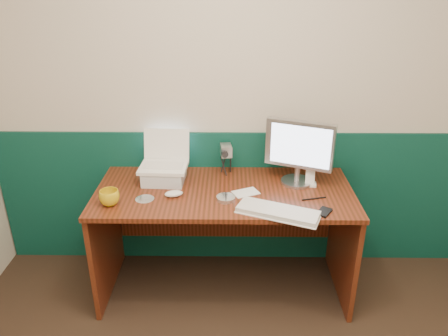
{
  "coord_description": "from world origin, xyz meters",
  "views": [
    {
      "loc": [
        -0.11,
        -1.03,
        2.0
      ],
      "look_at": [
        -0.14,
        1.23,
        0.97
      ],
      "focal_mm": 35.0,
      "sensor_mm": 36.0,
      "label": 1
    }
  ],
  "objects_px": {
    "desk": "(224,241)",
    "monitor": "(299,152)",
    "laptop": "(163,151)",
    "camcorder": "(226,158)",
    "keyboard": "(278,212)",
    "mug": "(109,198)"
  },
  "relations": [
    {
      "from": "desk",
      "to": "keyboard",
      "type": "distance_m",
      "value": 0.57
    },
    {
      "from": "desk",
      "to": "camcorder",
      "type": "distance_m",
      "value": 0.55
    },
    {
      "from": "desk",
      "to": "monitor",
      "type": "xyz_separation_m",
      "value": [
        0.46,
        0.11,
        0.59
      ]
    },
    {
      "from": "keyboard",
      "to": "mug",
      "type": "relative_size",
      "value": 3.87
    },
    {
      "from": "laptop",
      "to": "camcorder",
      "type": "bearing_deg",
      "value": 20.84
    },
    {
      "from": "desk",
      "to": "monitor",
      "type": "height_order",
      "value": "monitor"
    },
    {
      "from": "desk",
      "to": "laptop",
      "type": "relative_size",
      "value": 5.37
    },
    {
      "from": "camcorder",
      "to": "desk",
      "type": "bearing_deg",
      "value": -98.79
    },
    {
      "from": "monitor",
      "to": "keyboard",
      "type": "distance_m",
      "value": 0.47
    },
    {
      "from": "keyboard",
      "to": "camcorder",
      "type": "distance_m",
      "value": 0.62
    },
    {
      "from": "desk",
      "to": "laptop",
      "type": "bearing_deg",
      "value": 162.88
    },
    {
      "from": "camcorder",
      "to": "laptop",
      "type": "bearing_deg",
      "value": -168.87
    },
    {
      "from": "laptop",
      "to": "desk",
      "type": "bearing_deg",
      "value": -14.26
    },
    {
      "from": "keyboard",
      "to": "mug",
      "type": "height_order",
      "value": "mug"
    },
    {
      "from": "laptop",
      "to": "mug",
      "type": "height_order",
      "value": "laptop"
    },
    {
      "from": "mug",
      "to": "monitor",
      "type": "bearing_deg",
      "value": 14.97
    },
    {
      "from": "monitor",
      "to": "laptop",
      "type": "bearing_deg",
      "value": -158.53
    },
    {
      "from": "desk",
      "to": "laptop",
      "type": "height_order",
      "value": "laptop"
    },
    {
      "from": "desk",
      "to": "mug",
      "type": "bearing_deg",
      "value": -163.99
    },
    {
      "from": "desk",
      "to": "mug",
      "type": "xyz_separation_m",
      "value": [
        -0.66,
        -0.19,
        0.42
      ]
    },
    {
      "from": "laptop",
      "to": "camcorder",
      "type": "xyz_separation_m",
      "value": [
        0.4,
        0.13,
        -0.1
      ]
    },
    {
      "from": "laptop",
      "to": "camcorder",
      "type": "height_order",
      "value": "laptop"
    }
  ]
}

